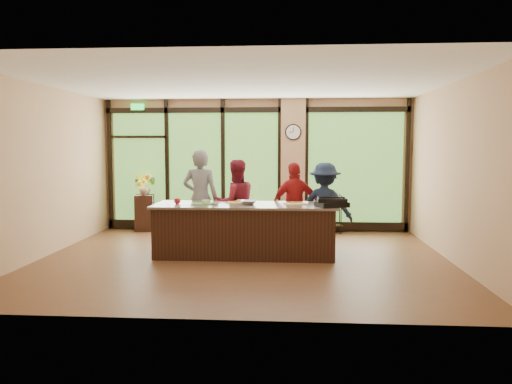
# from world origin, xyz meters

# --- Properties ---
(floor) EXTENTS (7.00, 7.00, 0.00)m
(floor) POSITION_xyz_m (0.00, 0.00, 0.00)
(floor) COLOR brown
(floor) RESTS_ON ground
(ceiling) EXTENTS (7.00, 7.00, 0.00)m
(ceiling) POSITION_xyz_m (0.00, 0.00, 3.00)
(ceiling) COLOR white
(ceiling) RESTS_ON back_wall
(back_wall) EXTENTS (7.00, 0.00, 7.00)m
(back_wall) POSITION_xyz_m (0.00, 3.00, 1.50)
(back_wall) COLOR tan
(back_wall) RESTS_ON floor
(left_wall) EXTENTS (0.00, 6.00, 6.00)m
(left_wall) POSITION_xyz_m (-3.50, 0.00, 1.50)
(left_wall) COLOR tan
(left_wall) RESTS_ON floor
(right_wall) EXTENTS (0.00, 6.00, 6.00)m
(right_wall) POSITION_xyz_m (3.50, 0.00, 1.50)
(right_wall) COLOR tan
(right_wall) RESTS_ON floor
(window_wall) EXTENTS (6.90, 0.12, 3.00)m
(window_wall) POSITION_xyz_m (0.16, 2.95, 1.39)
(window_wall) COLOR tan
(window_wall) RESTS_ON floor
(island_base) EXTENTS (3.10, 1.00, 0.88)m
(island_base) POSITION_xyz_m (0.00, 0.30, 0.44)
(island_base) COLOR black
(island_base) RESTS_ON floor
(countertop) EXTENTS (3.20, 1.10, 0.04)m
(countertop) POSITION_xyz_m (0.00, 0.30, 0.90)
(countertop) COLOR slate
(countertop) RESTS_ON island_base
(wall_clock) EXTENTS (0.36, 0.04, 0.36)m
(wall_clock) POSITION_xyz_m (0.85, 2.87, 2.25)
(wall_clock) COLOR black
(wall_clock) RESTS_ON window_wall
(cook_left) EXTENTS (0.71, 0.49, 1.88)m
(cook_left) POSITION_xyz_m (-0.92, 1.01, 0.94)
(cook_left) COLOR slate
(cook_left) RESTS_ON floor
(cook_midleft) EXTENTS (1.00, 0.91, 1.68)m
(cook_midleft) POSITION_xyz_m (-0.24, 1.03, 0.84)
(cook_midleft) COLOR maroon
(cook_midleft) RESTS_ON floor
(cook_midright) EXTENTS (1.03, 0.68, 1.63)m
(cook_midright) POSITION_xyz_m (0.89, 1.08, 0.82)
(cook_midright) COLOR #A4191A
(cook_midright) RESTS_ON floor
(cook_right) EXTENTS (1.16, 0.82, 1.63)m
(cook_right) POSITION_xyz_m (1.45, 1.10, 0.81)
(cook_right) COLOR #192238
(cook_right) RESTS_ON floor
(roasting_pan) EXTENTS (0.58, 0.52, 0.09)m
(roasting_pan) POSITION_xyz_m (1.50, 0.01, 0.96)
(roasting_pan) COLOR black
(roasting_pan) RESTS_ON countertop
(mixing_bowl) EXTENTS (0.31, 0.31, 0.07)m
(mixing_bowl) POSITION_xyz_m (0.07, 0.25, 0.96)
(mixing_bowl) COLOR silver
(mixing_bowl) RESTS_ON countertop
(cutting_board_left) EXTENTS (0.47, 0.38, 0.01)m
(cutting_board_left) POSITION_xyz_m (-0.73, 0.27, 0.93)
(cutting_board_left) COLOR green
(cutting_board_left) RESTS_ON countertop
(cutting_board_center) EXTENTS (0.51, 0.44, 0.01)m
(cutting_board_center) POSITION_xyz_m (-0.10, 0.51, 0.93)
(cutting_board_center) COLOR gold
(cutting_board_center) RESTS_ON countertop
(cutting_board_right) EXTENTS (0.45, 0.37, 0.01)m
(cutting_board_right) POSITION_xyz_m (0.89, 0.39, 0.93)
(cutting_board_right) COLOR gold
(cutting_board_right) RESTS_ON countertop
(prep_bowl_near) EXTENTS (0.19, 0.19, 0.05)m
(prep_bowl_near) POSITION_xyz_m (-0.71, 0.44, 0.95)
(prep_bowl_near) COLOR white
(prep_bowl_near) RESTS_ON countertop
(prep_bowl_mid) EXTENTS (0.17, 0.17, 0.04)m
(prep_bowl_mid) POSITION_xyz_m (-0.51, 0.18, 0.94)
(prep_bowl_mid) COLOR white
(prep_bowl_mid) RESTS_ON countertop
(prep_bowl_far) EXTENTS (0.16, 0.16, 0.04)m
(prep_bowl_far) POSITION_xyz_m (-0.11, 0.67, 0.94)
(prep_bowl_far) COLOR white
(prep_bowl_far) RESTS_ON countertop
(red_ramekin) EXTENTS (0.15, 0.15, 0.09)m
(red_ramekin) POSITION_xyz_m (-1.20, 0.27, 0.97)
(red_ramekin) COLOR red
(red_ramekin) RESTS_ON countertop
(flower_stand) EXTENTS (0.48, 0.48, 0.82)m
(flower_stand) POSITION_xyz_m (-2.54, 2.75, 0.41)
(flower_stand) COLOR black
(flower_stand) RESTS_ON floor
(flower_vase) EXTENTS (0.34, 0.34, 0.28)m
(flower_vase) POSITION_xyz_m (-2.54, 2.75, 0.96)
(flower_vase) COLOR #92774F
(flower_vase) RESTS_ON flower_stand
(bar_cart) EXTENTS (0.71, 0.47, 0.91)m
(bar_cart) POSITION_xyz_m (1.61, 2.75, 0.55)
(bar_cart) COLOR black
(bar_cart) RESTS_ON floor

